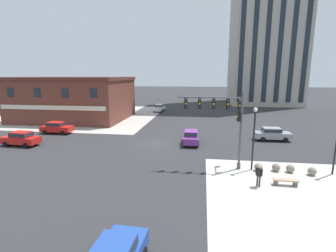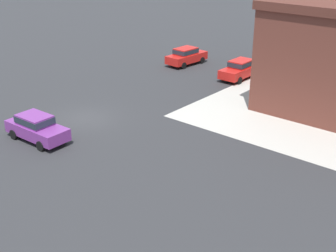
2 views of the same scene
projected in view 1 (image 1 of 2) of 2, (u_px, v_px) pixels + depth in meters
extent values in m
plane|color=#2D2D30|center=(156.00, 144.00, 30.76)|extent=(320.00, 320.00, 0.00)
cube|color=#B7B2A8|center=(81.00, 115.00, 52.90)|extent=(32.00, 32.00, 0.02)
cylinder|color=#4C4C51|center=(239.00, 166.00, 22.40)|extent=(0.32, 0.32, 0.50)
cylinder|color=#4C4C51|center=(241.00, 131.00, 21.75)|extent=(0.20, 0.20, 6.99)
cylinder|color=#4C4C51|center=(210.00, 97.00, 21.55)|extent=(5.54, 0.12, 0.12)
cylinder|color=#4C4C51|center=(241.00, 100.00, 22.11)|extent=(0.11, 1.80, 0.11)
cube|color=black|center=(228.00, 104.00, 21.45)|extent=(0.28, 0.28, 0.90)
sphere|color=#282828|center=(228.00, 101.00, 21.24)|extent=(0.18, 0.18, 0.18)
sphere|color=orange|center=(228.00, 104.00, 21.30)|extent=(0.18, 0.18, 0.18)
sphere|color=#282828|center=(228.00, 108.00, 21.35)|extent=(0.18, 0.18, 0.18)
cube|color=black|center=(214.00, 104.00, 21.62)|extent=(0.28, 0.28, 0.90)
sphere|color=#282828|center=(214.00, 101.00, 21.40)|extent=(0.18, 0.18, 0.18)
sphere|color=orange|center=(214.00, 104.00, 21.46)|extent=(0.18, 0.18, 0.18)
sphere|color=#282828|center=(214.00, 107.00, 21.52)|extent=(0.18, 0.18, 0.18)
cube|color=black|center=(200.00, 104.00, 21.78)|extent=(0.28, 0.28, 0.90)
sphere|color=#282828|center=(200.00, 101.00, 21.57)|extent=(0.18, 0.18, 0.18)
sphere|color=orange|center=(200.00, 104.00, 21.62)|extent=(0.18, 0.18, 0.18)
sphere|color=#282828|center=(199.00, 107.00, 21.68)|extent=(0.18, 0.18, 0.18)
cube|color=black|center=(186.00, 103.00, 21.94)|extent=(0.28, 0.28, 0.90)
sphere|color=#282828|center=(186.00, 100.00, 21.73)|extent=(0.18, 0.18, 0.18)
sphere|color=orange|center=(186.00, 104.00, 21.79)|extent=(0.18, 0.18, 0.18)
sphere|color=#282828|center=(186.00, 107.00, 21.84)|extent=(0.18, 0.18, 0.18)
cube|color=black|center=(239.00, 116.00, 21.52)|extent=(0.28, 0.28, 0.90)
sphere|color=#282828|center=(237.00, 113.00, 21.49)|extent=(0.18, 0.18, 0.18)
sphere|color=orange|center=(237.00, 116.00, 21.54)|extent=(0.18, 0.18, 0.18)
sphere|color=#282828|center=(237.00, 120.00, 21.60)|extent=(0.18, 0.18, 0.18)
cube|color=black|center=(239.00, 105.00, 23.00)|extent=(0.28, 0.28, 0.90)
sphere|color=#282828|center=(240.00, 103.00, 22.78)|extent=(0.18, 0.18, 0.18)
sphere|color=orange|center=(240.00, 106.00, 22.84)|extent=(0.18, 0.18, 0.18)
sphere|color=#282828|center=(239.00, 109.00, 22.90)|extent=(0.18, 0.18, 0.18)
sphere|color=gray|center=(258.00, 167.00, 21.86)|extent=(0.70, 0.70, 0.70)
sphere|color=gray|center=(276.00, 167.00, 21.82)|extent=(0.70, 0.70, 0.70)
sphere|color=gray|center=(290.00, 169.00, 21.54)|extent=(0.70, 0.70, 0.70)
sphere|color=gray|center=(312.00, 171.00, 20.93)|extent=(0.70, 0.70, 0.70)
cube|color=tan|center=(286.00, 180.00, 18.98)|extent=(1.82, 0.56, 0.10)
cube|color=#665B51|center=(276.00, 182.00, 19.15)|extent=(0.26, 0.42, 0.39)
cube|color=#665B51|center=(295.00, 184.00, 18.90)|extent=(0.26, 0.42, 0.39)
cylinder|color=#333333|center=(257.00, 181.00, 18.84)|extent=(0.13, 0.13, 0.85)
cylinder|color=#333333|center=(260.00, 182.00, 18.71)|extent=(0.13, 0.13, 0.85)
cube|color=black|center=(259.00, 172.00, 18.63)|extent=(0.39, 0.37, 0.60)
cylinder|color=black|center=(256.00, 171.00, 18.79)|extent=(0.09, 0.09, 0.57)
cylinder|color=black|center=(262.00, 173.00, 18.46)|extent=(0.09, 0.09, 0.57)
sphere|color=tan|center=(260.00, 167.00, 18.54)|extent=(0.23, 0.23, 0.23)
cylinder|color=black|center=(253.00, 141.00, 21.69)|extent=(0.14, 0.14, 5.21)
sphere|color=white|center=(256.00, 110.00, 21.13)|extent=(0.36, 0.36, 0.36)
cylinder|color=black|center=(336.00, 145.00, 20.69)|extent=(0.14, 0.14, 5.12)
cylinder|color=black|center=(108.00, 249.00, 11.58)|extent=(0.25, 0.65, 0.64)
cube|color=silver|center=(159.00, 109.00, 57.70)|extent=(1.93, 4.47, 0.76)
cube|color=silver|center=(159.00, 106.00, 57.71)|extent=(1.58, 2.17, 0.60)
cube|color=#232D38|center=(159.00, 106.00, 57.71)|extent=(1.62, 2.26, 0.40)
cylinder|color=black|center=(161.00, 111.00, 56.31)|extent=(0.25, 0.65, 0.64)
cylinder|color=black|center=(154.00, 111.00, 56.61)|extent=(0.25, 0.65, 0.64)
cylinder|color=black|center=(164.00, 110.00, 58.95)|extent=(0.25, 0.65, 0.64)
cylinder|color=black|center=(157.00, 109.00, 59.24)|extent=(0.25, 0.65, 0.64)
cube|color=#99999E|center=(272.00, 135.00, 32.07)|extent=(4.45, 1.89, 0.76)
cube|color=#99999E|center=(272.00, 130.00, 31.95)|extent=(2.16, 1.56, 0.60)
cube|color=#232D38|center=(272.00, 130.00, 31.95)|extent=(2.25, 1.60, 0.40)
cylinder|color=black|center=(281.00, 137.00, 32.81)|extent=(0.65, 0.24, 0.64)
cylinder|color=black|center=(285.00, 140.00, 31.18)|extent=(0.65, 0.24, 0.64)
cylinder|color=black|center=(260.00, 136.00, 33.10)|extent=(0.65, 0.24, 0.64)
cylinder|color=black|center=(263.00, 139.00, 31.48)|extent=(0.65, 0.24, 0.64)
cube|color=#7A3389|center=(191.00, 138.00, 30.59)|extent=(1.90, 4.45, 0.76)
cube|color=#7A3389|center=(191.00, 133.00, 30.31)|extent=(1.56, 2.16, 0.60)
cube|color=#232D38|center=(191.00, 133.00, 30.31)|extent=(1.60, 2.25, 0.40)
cylinder|color=black|center=(185.00, 138.00, 32.08)|extent=(0.24, 0.65, 0.64)
cylinder|color=black|center=(198.00, 139.00, 31.90)|extent=(0.24, 0.65, 0.64)
cylinder|color=black|center=(184.00, 144.00, 29.42)|extent=(0.24, 0.65, 0.64)
cylinder|color=black|center=(198.00, 144.00, 29.25)|extent=(0.24, 0.65, 0.64)
cube|color=red|center=(21.00, 140.00, 29.76)|extent=(4.51, 2.06, 0.76)
cube|color=red|center=(21.00, 134.00, 29.59)|extent=(2.21, 1.64, 0.60)
cube|color=#232D38|center=(21.00, 134.00, 29.59)|extent=(2.30, 1.68, 0.40)
cylinder|color=black|center=(6.00, 144.00, 29.31)|extent=(0.65, 0.26, 0.64)
cylinder|color=black|center=(17.00, 141.00, 30.91)|extent=(0.65, 0.26, 0.64)
cylinder|color=black|center=(26.00, 145.00, 28.75)|extent=(0.65, 0.26, 0.64)
cylinder|color=black|center=(36.00, 142.00, 30.36)|extent=(0.65, 0.26, 0.64)
cube|color=red|center=(57.00, 129.00, 35.99)|extent=(4.41, 1.79, 0.76)
cube|color=red|center=(56.00, 124.00, 35.87)|extent=(2.12, 1.51, 0.60)
cube|color=#232D38|center=(56.00, 124.00, 35.87)|extent=(2.21, 1.55, 0.40)
cylinder|color=black|center=(69.00, 130.00, 36.68)|extent=(0.64, 0.22, 0.64)
cylinder|color=black|center=(63.00, 133.00, 35.06)|extent=(0.64, 0.22, 0.64)
cylinder|color=black|center=(52.00, 130.00, 37.07)|extent=(0.64, 0.22, 0.64)
cylinder|color=black|center=(45.00, 132.00, 35.45)|extent=(0.64, 0.22, 0.64)
cube|color=brown|center=(75.00, 100.00, 47.66)|extent=(19.17, 15.10, 7.34)
cube|color=#562B22|center=(74.00, 79.00, 46.87)|extent=(19.55, 15.40, 0.60)
cube|color=beige|center=(52.00, 108.00, 40.32)|extent=(18.21, 0.24, 0.70)
cube|color=#1E2833|center=(10.00, 92.00, 40.91)|extent=(1.10, 0.08, 1.50)
cube|color=#1E2833|center=(37.00, 93.00, 40.25)|extent=(1.10, 0.08, 1.50)
cube|color=#1E2833|center=(65.00, 93.00, 39.60)|extent=(1.10, 0.08, 1.50)
cube|color=#1E2833|center=(93.00, 93.00, 38.94)|extent=(1.10, 0.08, 1.50)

